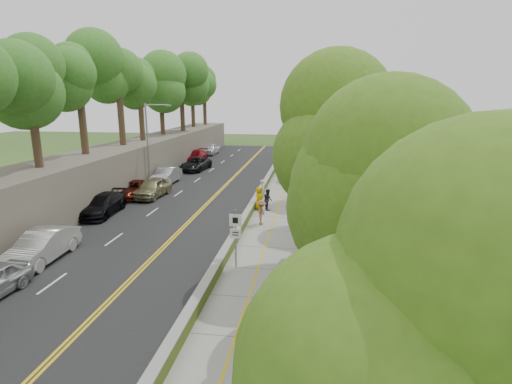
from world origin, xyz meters
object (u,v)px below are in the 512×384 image
at_px(construction_barrel, 307,183).
at_px(car_1, 42,246).
at_px(car_2, 135,189).
at_px(painter_0, 259,198).
at_px(streetlight, 150,140).
at_px(signpost, 236,232).
at_px(concrete_block, 291,272).
at_px(person_far, 307,172).

xyz_separation_m(construction_barrel, car_1, (-13.65, -19.63, 0.35)).
height_order(car_2, painter_0, painter_0).
relative_size(construction_barrel, car_1, 0.19).
height_order(streetlight, car_2, streetlight).
bearing_deg(painter_0, car_1, 154.91).
relative_size(streetlight, construction_barrel, 8.63).
bearing_deg(painter_0, car_2, 93.77).
height_order(signpost, concrete_block, signpost).
bearing_deg(concrete_block, car_2, 135.29).
relative_size(streetlight, signpost, 2.58).
distance_m(signpost, person_far, 23.41).
xyz_separation_m(streetlight, concrete_block, (14.39, -18.00, -4.18)).
distance_m(car_1, painter_0, 15.32).
relative_size(streetlight, painter_0, 4.49).
relative_size(concrete_block, car_2, 0.25).
xyz_separation_m(streetlight, car_2, (-0.14, -3.62, -3.92)).
distance_m(car_1, car_2, 14.06).
xyz_separation_m(signpost, painter_0, (-0.30, 10.90, -1.02)).
bearing_deg(person_far, signpost, 58.34).
relative_size(construction_barrel, car_2, 0.19).
bearing_deg(car_1, car_2, 93.25).
bearing_deg(streetlight, person_far, 22.77).
xyz_separation_m(concrete_block, painter_0, (-3.17, 11.88, 0.48)).
distance_m(signpost, construction_barrel, 19.35).
xyz_separation_m(car_1, person_far, (13.55, 23.78, -0.01)).
bearing_deg(construction_barrel, signpost, -99.70).
relative_size(painter_0, person_far, 1.11).
bearing_deg(construction_barrel, concrete_block, -91.08).
distance_m(construction_barrel, car_1, 23.91).
height_order(construction_barrel, person_far, person_far).
height_order(concrete_block, painter_0, painter_0).
relative_size(concrete_block, car_1, 0.24).
height_order(signpost, painter_0, signpost).
height_order(car_2, person_far, person_far).
relative_size(streetlight, concrete_block, 6.56).
relative_size(car_1, car_2, 1.01).
height_order(signpost, construction_barrel, signpost).
bearing_deg(signpost, painter_0, 91.58).
xyz_separation_m(concrete_block, car_1, (-13.28, 0.37, 0.40)).
distance_m(signpost, painter_0, 10.95).
xyz_separation_m(construction_barrel, car_2, (-14.90, -5.62, 0.21)).
distance_m(streetlight, concrete_block, 23.42).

